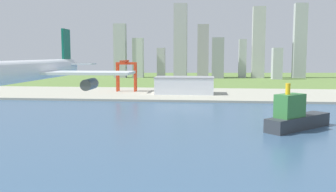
{
  "coord_description": "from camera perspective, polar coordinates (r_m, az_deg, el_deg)",
  "views": [
    {
      "loc": [
        6.76,
        45.67,
        48.96
      ],
      "look_at": [
        -9.91,
        205.04,
        30.89
      ],
      "focal_mm": 39.16,
      "sensor_mm": 36.0,
      "label": 1
    }
  ],
  "objects": [
    {
      "name": "ground_plane",
      "position": [
        259.09,
        4.38,
        -4.48
      ],
      "size": [
        2400.0,
        2400.0,
        0.0
      ],
      "primitive_type": "plane",
      "color": "#5C7B3A"
    },
    {
      "name": "airplane_landing",
      "position": [
        74.36,
        -19.96,
        3.7
      ],
      "size": [
        36.7,
        40.7,
        12.66
      ],
      "color": "silver"
    },
    {
      "name": "water_bay",
      "position": [
        200.5,
        3.9,
        -7.69
      ],
      "size": [
        840.0,
        360.0,
        0.15
      ],
      "primitive_type": "cube",
      "color": "#385675",
      "rests_on": "ground"
    },
    {
      "name": "warehouse_main",
      "position": [
        440.71,
        2.6,
        1.7
      ],
      "size": [
        70.11,
        37.23,
        20.3
      ],
      "color": "silver",
      "rests_on": "industrial_pier"
    },
    {
      "name": "port_crane_red",
      "position": [
        468.09,
        -6.53,
        4.21
      ],
      "size": [
        25.27,
        41.39,
        39.75
      ],
      "color": "red",
      "rests_on": "industrial_pier"
    },
    {
      "name": "industrial_pier",
      "position": [
        446.94,
        5.07,
        0.28
      ],
      "size": [
        840.0,
        140.0,
        2.5
      ],
      "primitive_type": "cube",
      "color": "#A4A391",
      "rests_on": "ground"
    },
    {
      "name": "container_barge",
      "position": [
        254.04,
        19.21,
        -3.04
      ],
      "size": [
        49.53,
        47.93,
        30.88
      ],
      "color": "#2D3338",
      "rests_on": "water_bay"
    },
    {
      "name": "distant_skyline",
      "position": [
        787.49,
        6.92,
        7.24
      ],
      "size": [
        405.66,
        63.8,
        155.78
      ],
      "color": "#A5AAB0",
      "rests_on": "ground"
    }
  ]
}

